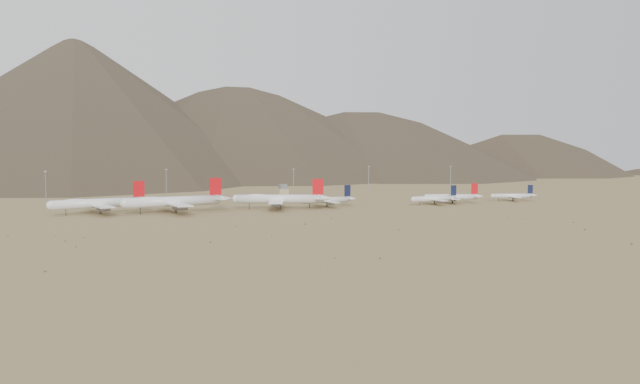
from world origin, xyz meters
name	(u,v)px	position (x,y,z in m)	size (l,w,h in m)	color
ground	(293,213)	(0.00, 0.00, 0.00)	(3000.00, 3000.00, 0.00)	#A38D54
mountain_ridge	(153,94)	(0.00, 900.00, 150.00)	(4400.00, 1000.00, 300.00)	#4C402E
widebody_west	(99,203)	(-118.91, 40.21, 7.09)	(67.96, 53.52, 20.56)	white
widebody_centre	(174,201)	(-72.38, 28.86, 7.72)	(74.86, 58.41, 22.39)	white
widebody_east	(279,199)	(-0.49, 28.84, 7.28)	(68.30, 54.42, 21.12)	white
narrowbody_a	(328,200)	(37.31, 33.32, 5.01)	(46.64, 33.86, 15.44)	white
narrowbody_b	(436,199)	(119.99, 21.00, 4.66)	(43.48, 30.99, 14.35)	white
narrowbody_c	(453,197)	(138.97, 27.13, 5.01)	(45.17, 33.61, 15.43)	white
narrowbody_d	(513,196)	(196.09, 28.16, 4.20)	(38.30, 28.30, 12.93)	white
control_tower	(283,192)	(30.00, 120.00, 5.32)	(8.00, 8.00, 12.00)	tan
mast_far_west	(46,186)	(-154.91, 119.19, 14.20)	(2.00, 0.60, 25.70)	gray
mast_west	(166,183)	(-65.63, 130.52, 14.20)	(2.00, 0.60, 25.70)	gray
mast_centre	(294,183)	(33.73, 101.92, 14.20)	(2.00, 0.60, 25.70)	gray
mast_east	(369,178)	(122.92, 147.08, 14.20)	(2.00, 0.60, 25.70)	gray
mast_far_east	(450,178)	(196.04, 121.35, 14.20)	(2.00, 0.60, 25.70)	gray
desert_scrub	(317,234)	(-20.70, -102.35, 0.32)	(427.09, 177.57, 0.85)	brown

